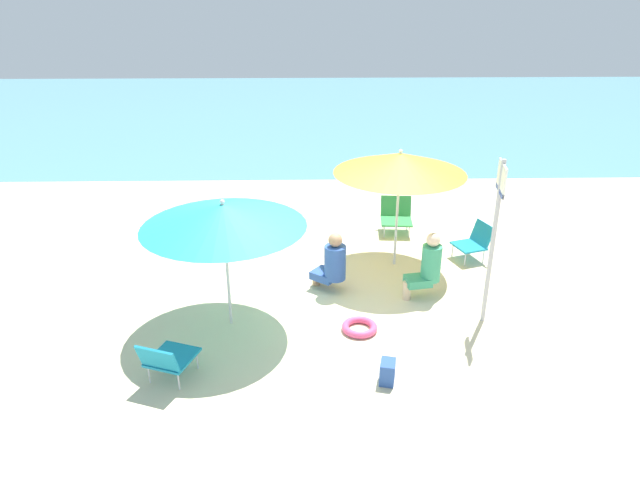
# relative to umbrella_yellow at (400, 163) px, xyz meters

# --- Properties ---
(ground_plane) EXTENTS (40.00, 40.00, 0.00)m
(ground_plane) POSITION_rel_umbrella_yellow_xyz_m (-1.21, -1.24, -1.71)
(ground_plane) COLOR beige
(sea_water) EXTENTS (40.00, 16.00, 0.01)m
(sea_water) POSITION_rel_umbrella_yellow_xyz_m (-1.21, 12.44, -1.71)
(sea_water) COLOR #5693A3
(sea_water) RESTS_ON ground_plane
(umbrella_yellow) EXTENTS (2.04, 2.04, 1.93)m
(umbrella_yellow) POSITION_rel_umbrella_yellow_xyz_m (0.00, 0.00, 0.00)
(umbrella_yellow) COLOR silver
(umbrella_yellow) RESTS_ON ground_plane
(umbrella_teal) EXTENTS (2.09, 2.09, 1.78)m
(umbrella_teal) POSITION_rel_umbrella_yellow_xyz_m (-2.46, -1.73, -0.14)
(umbrella_teal) COLOR silver
(umbrella_teal) RESTS_ON ground_plane
(beach_chair_a) EXTENTS (0.65, 0.61, 0.61)m
(beach_chair_a) POSITION_rel_umbrella_yellow_xyz_m (1.34, 0.18, -1.39)
(beach_chair_a) COLOR teal
(beach_chair_a) RESTS_ON ground_plane
(beach_chair_b) EXTENTS (0.60, 0.65, 0.62)m
(beach_chair_b) POSITION_rel_umbrella_yellow_xyz_m (0.22, 1.38, -1.39)
(beach_chair_b) COLOR #33934C
(beach_chair_b) RESTS_ON ground_plane
(beach_chair_c) EXTENTS (0.65, 0.73, 0.58)m
(beach_chair_c) POSITION_rel_umbrella_yellow_xyz_m (-3.02, -2.95, -1.40)
(beach_chair_c) COLOR teal
(beach_chair_c) RESTS_ON ground_plane
(person_a) EXTENTS (0.54, 0.34, 1.01)m
(person_a) POSITION_rel_umbrella_yellow_xyz_m (0.30, -1.08, -1.20)
(person_a) COLOR #389970
(person_a) RESTS_ON ground_plane
(person_b) EXTENTS (0.54, 0.50, 0.94)m
(person_b) POSITION_rel_umbrella_yellow_xyz_m (-1.05, -0.85, -1.26)
(person_b) COLOR #2D519E
(person_b) RESTS_ON ground_plane
(warning_sign) EXTENTS (0.10, 0.51, 2.27)m
(warning_sign) POSITION_rel_umbrella_yellow_xyz_m (0.96, -1.73, -0.23)
(warning_sign) COLOR #ADADB2
(warning_sign) RESTS_ON ground_plane
(swim_ring) EXTENTS (0.48, 0.48, 0.10)m
(swim_ring) POSITION_rel_umbrella_yellow_xyz_m (-0.74, -1.95, -1.66)
(swim_ring) COLOR #E54C7F
(swim_ring) RESTS_ON ground_plane
(beach_bag) EXTENTS (0.21, 0.26, 0.27)m
(beach_bag) POSITION_rel_umbrella_yellow_xyz_m (-0.51, -3.02, -1.58)
(beach_bag) COLOR #2D519E
(beach_bag) RESTS_ON ground_plane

